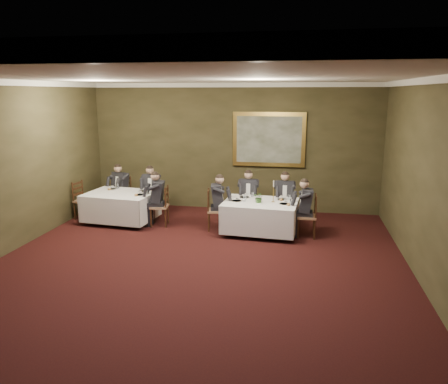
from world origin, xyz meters
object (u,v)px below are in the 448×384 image
(diner_main_backleft, at_px, (248,202))
(diner_main_endleft, at_px, (216,209))
(diner_sec_endright, at_px, (159,205))
(chair_sec_endleft, at_px, (85,208))
(chair_sec_backleft, at_px, (122,202))
(chair_sec_backright, at_px, (152,204))
(candlestick, at_px, (273,194))
(painting, at_px, (269,140))
(diner_main_endright, at_px, (307,215))
(chair_sec_endright, at_px, (160,214))
(chair_main_endleft, at_px, (216,218))
(table_main, at_px, (260,215))
(chair_main_backleft, at_px, (248,211))
(diner_sec_backright, at_px, (152,196))
(chair_main_endright, at_px, (307,225))
(centerpiece, at_px, (259,197))
(diner_sec_backleft, at_px, (121,194))
(chair_main_backright, at_px, (284,213))
(table_second, at_px, (121,205))
(diner_main_backright, at_px, (284,204))

(diner_main_backleft, xyz_separation_m, diner_main_endleft, (-0.67, -0.82, 0.00))
(diner_sec_endright, height_order, chair_sec_endleft, diner_sec_endright)
(chair_sec_backleft, bearing_deg, chair_sec_backright, -165.43)
(candlestick, bearing_deg, painting, 98.20)
(diner_main_endright, bearing_deg, painting, 25.69)
(chair_sec_backright, bearing_deg, chair_sec_endleft, 18.97)
(diner_main_endleft, xyz_separation_m, chair_sec_endright, (-1.45, 0.10, -0.23))
(chair_main_endleft, bearing_deg, table_main, 75.72)
(chair_main_backleft, height_order, painting, painting)
(diner_main_endleft, bearing_deg, candlestick, 77.83)
(diner_main_backleft, bearing_deg, chair_sec_backright, -8.08)
(chair_main_backleft, relative_size, chair_sec_endright, 1.00)
(diner_main_endleft, bearing_deg, diner_sec_backright, -127.55)
(chair_main_endright, bearing_deg, diner_main_backleft, 55.70)
(diner_main_endleft, distance_m, diner_main_endright, 2.14)
(diner_main_endleft, bearing_deg, painting, 141.00)
(diner_main_backleft, relative_size, centerpiece, 5.03)
(diner_main_endleft, xyz_separation_m, diner_sec_backleft, (-2.89, 1.10, 0.00))
(candlestick, bearing_deg, diner_main_backleft, 128.63)
(chair_main_backright, bearing_deg, centerpiece, 56.91)
(chair_sec_backleft, distance_m, diner_sec_backleft, 0.23)
(chair_sec_endright, height_order, centerpiece, centerpiece)
(diner_main_endleft, relative_size, centerpiece, 5.03)
(diner_main_endleft, bearing_deg, chair_sec_endright, -104.65)
(diner_sec_backright, relative_size, candlestick, 2.56)
(diner_main_backleft, bearing_deg, diner_main_endright, 142.88)
(table_main, height_order, centerpiece, centerpiece)
(diner_sec_backleft, height_order, painting, painting)
(table_second, bearing_deg, diner_sec_backright, 56.76)
(diner_main_endright, xyz_separation_m, diner_sec_backleft, (-5.03, 1.24, 0.00))
(diner_main_endright, xyz_separation_m, diner_sec_endright, (-3.60, 0.25, 0.00))
(diner_sec_endright, bearing_deg, diner_main_backright, -85.71)
(chair_main_backleft, distance_m, chair_sec_backright, 2.66)
(diner_main_backleft, xyz_separation_m, chair_main_endright, (1.48, -0.97, -0.23))
(chair_sec_endleft, bearing_deg, candlestick, 97.07)
(chair_sec_backright, distance_m, diner_sec_backright, 0.23)
(diner_sec_endright, distance_m, centerpiece, 2.55)
(chair_main_endright, xyz_separation_m, candlestick, (-0.79, 0.11, 0.67))
(diner_main_endright, relative_size, chair_sec_backleft, 1.35)
(chair_sec_backleft, bearing_deg, diner_main_endright, -174.12)
(diner_main_backright, xyz_separation_m, candlestick, (-0.23, -0.80, 0.44))
(chair_sec_backleft, height_order, diner_sec_backleft, diner_sec_backleft)
(chair_main_endleft, bearing_deg, chair_sec_endright, -104.77)
(diner_sec_backright, bearing_deg, chair_sec_backright, -90.00)
(painting, bearing_deg, diner_main_endright, -63.22)
(diner_main_endleft, height_order, chair_sec_backleft, diner_main_endleft)
(diner_main_backleft, xyz_separation_m, chair_main_backright, (0.91, -0.05, -0.23))
(diner_main_backright, xyz_separation_m, diner_sec_backleft, (-4.47, 0.34, 0.00))
(chair_main_backleft, xyz_separation_m, diner_main_backright, (0.91, -0.07, 0.23))
(painting, bearing_deg, centerpiece, -90.76)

